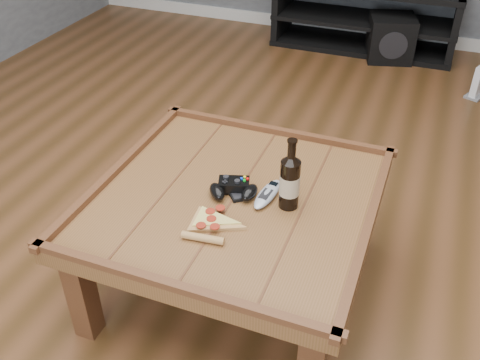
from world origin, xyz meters
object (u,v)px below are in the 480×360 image
(game_controller, at_px, (234,189))
(pizza_slice, at_px, (210,223))
(beer_bottle, at_px, (290,180))
(media_console, at_px, (365,17))
(smartphone, at_px, (237,192))
(remote_control, at_px, (267,194))
(coffee_table, at_px, (235,209))
(game_console, at_px, (480,82))
(subwoofer, at_px, (390,38))

(game_controller, relative_size, pizza_slice, 0.69)
(beer_bottle, bearing_deg, media_console, 94.14)
(smartphone, height_order, remote_control, remote_control)
(coffee_table, bearing_deg, remote_control, 18.45)
(pizza_slice, distance_m, smartphone, 0.20)
(remote_control, height_order, game_console, remote_control)
(beer_bottle, relative_size, subwoofer, 0.68)
(media_console, xyz_separation_m, game_controller, (-0.01, -2.74, 0.23))
(media_console, height_order, remote_control, media_console)
(subwoofer, xyz_separation_m, game_console, (0.66, -0.44, -0.06))
(subwoofer, relative_size, game_console, 1.80)
(pizza_slice, relative_size, smartphone, 2.36)
(coffee_table, distance_m, remote_control, 0.14)
(pizza_slice, bearing_deg, subwoofer, 78.46)
(beer_bottle, xyz_separation_m, subwoofer, (0.03, 2.59, -0.40))
(remote_control, bearing_deg, subwoofer, 92.96)
(media_console, relative_size, pizza_slice, 5.13)
(subwoofer, distance_m, game_console, 0.79)
(media_console, relative_size, game_controller, 7.39)
(coffee_table, xyz_separation_m, remote_control, (0.11, 0.04, 0.07))
(remote_control, bearing_deg, pizza_slice, -114.99)
(beer_bottle, relative_size, game_controller, 1.44)
(pizza_slice, relative_size, game_console, 1.23)
(smartphone, bearing_deg, game_console, 28.35)
(media_console, height_order, game_controller, game_controller)
(media_console, bearing_deg, game_controller, -90.17)
(game_controller, distance_m, subwoofer, 2.63)
(subwoofer, bearing_deg, media_console, 133.58)
(game_controller, relative_size, remote_control, 0.96)
(subwoofer, bearing_deg, game_console, -49.11)
(coffee_table, xyz_separation_m, pizza_slice, (-0.02, -0.18, 0.07))
(coffee_table, xyz_separation_m, smartphone, (0.00, 0.02, 0.07))
(subwoofer, bearing_deg, game_controller, -110.57)
(game_controller, distance_m, game_console, 2.37)
(coffee_table, xyz_separation_m, beer_bottle, (0.20, 0.02, 0.17))
(coffee_table, height_order, subwoofer, coffee_table)
(coffee_table, bearing_deg, game_console, 67.81)
(game_controller, bearing_deg, smartphone, 20.81)
(remote_control, distance_m, game_console, 2.30)
(beer_bottle, bearing_deg, game_controller, -177.62)
(media_console, bearing_deg, game_console, -33.09)
(coffee_table, height_order, smartphone, coffee_table)
(coffee_table, relative_size, media_console, 0.74)
(game_controller, bearing_deg, pizza_slice, -110.80)
(subwoofer, bearing_deg, pizza_slice, -110.39)
(beer_bottle, distance_m, game_console, 2.31)
(smartphone, relative_size, game_console, 0.52)
(media_console, bearing_deg, smartphone, -89.99)
(coffee_table, height_order, beer_bottle, beer_bottle)
(pizza_slice, xyz_separation_m, smartphone, (0.02, 0.20, -0.00))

